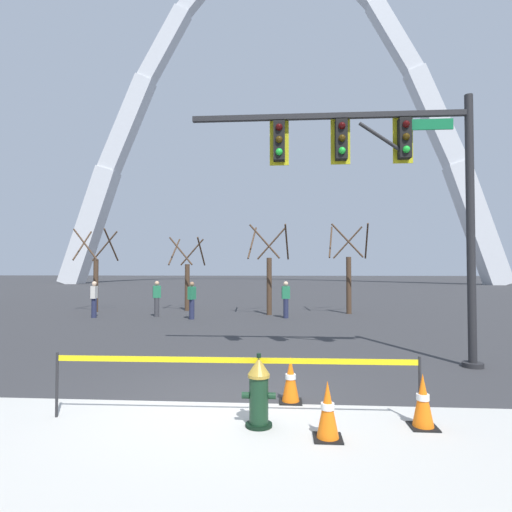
# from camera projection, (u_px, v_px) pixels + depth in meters

# --- Properties ---
(ground_plane) EXTENTS (240.00, 240.00, 0.00)m
(ground_plane) POSITION_uv_depth(u_px,v_px,m) (222.00, 402.00, 6.65)
(ground_plane) COLOR #333335
(fire_hydrant) EXTENTS (0.46, 0.48, 0.99)m
(fire_hydrant) POSITION_uv_depth(u_px,v_px,m) (259.00, 392.00, 5.61)
(fire_hydrant) COLOR black
(fire_hydrant) RESTS_ON ground
(caution_tape_barrier) EXTENTS (5.17, 0.11, 0.93)m
(caution_tape_barrier) POSITION_uv_depth(u_px,v_px,m) (234.00, 375.00, 5.81)
(caution_tape_barrier) COLOR #232326
(caution_tape_barrier) RESTS_ON ground
(traffic_cone_by_hydrant) EXTENTS (0.36, 0.36, 0.73)m
(traffic_cone_by_hydrant) POSITION_uv_depth(u_px,v_px,m) (291.00, 380.00, 6.61)
(traffic_cone_by_hydrant) COLOR black
(traffic_cone_by_hydrant) RESTS_ON ground
(traffic_cone_mid_sidewalk) EXTENTS (0.36, 0.36, 0.73)m
(traffic_cone_mid_sidewalk) POSITION_uv_depth(u_px,v_px,m) (423.00, 401.00, 5.56)
(traffic_cone_mid_sidewalk) COLOR black
(traffic_cone_mid_sidewalk) RESTS_ON ground
(traffic_cone_curb_edge) EXTENTS (0.36, 0.36, 0.73)m
(traffic_cone_curb_edge) POSITION_uv_depth(u_px,v_px,m) (328.00, 411.00, 5.19)
(traffic_cone_curb_edge) COLOR black
(traffic_cone_curb_edge) RESTS_ON ground
(traffic_signal_gantry) EXTENTS (6.42, 0.44, 6.00)m
(traffic_signal_gantry) POSITION_uv_depth(u_px,v_px,m) (389.00, 174.00, 9.24)
(traffic_signal_gantry) COLOR #232326
(traffic_signal_gantry) RESTS_ON ground
(monument_arch) EXTENTS (61.47, 2.80, 49.69)m
(monument_arch) POSITION_uv_depth(u_px,v_px,m) (277.00, 126.00, 57.49)
(monument_arch) COLOR silver
(monument_arch) RESTS_ON ground
(tree_far_left) EXTENTS (1.89, 1.90, 4.09)m
(tree_far_left) POSITION_uv_depth(u_px,v_px,m) (96.00, 275.00, 20.60)
(tree_far_left) COLOR #473323
(tree_far_left) RESTS_ON ground
(tree_left_mid) EXTENTS (1.73, 1.74, 3.73)m
(tree_left_mid) POSITION_uv_depth(u_px,v_px,m) (187.00, 278.00, 21.17)
(tree_left_mid) COLOR #473323
(tree_left_mid) RESTS_ON ground
(tree_center_left) EXTENTS (1.92, 1.93, 4.16)m
(tree_center_left) POSITION_uv_depth(u_px,v_px,m) (269.00, 275.00, 19.26)
(tree_center_left) COLOR #473323
(tree_center_left) RESTS_ON ground
(tree_center_right) EXTENTS (1.96, 1.97, 4.25)m
(tree_center_right) POSITION_uv_depth(u_px,v_px,m) (349.00, 274.00, 19.72)
(tree_center_right) COLOR #473323
(tree_center_right) RESTS_ON ground
(pedestrian_walking_left) EXTENTS (0.23, 0.35, 1.59)m
(pedestrian_walking_left) POSITION_uv_depth(u_px,v_px,m) (94.00, 299.00, 18.06)
(pedestrian_walking_left) COLOR #232847
(pedestrian_walking_left) RESTS_ON ground
(pedestrian_standing_center) EXTENTS (0.39, 0.32, 1.59)m
(pedestrian_standing_center) POSITION_uv_depth(u_px,v_px,m) (157.00, 298.00, 18.45)
(pedestrian_standing_center) COLOR #38383D
(pedestrian_standing_center) RESTS_ON ground
(pedestrian_walking_right) EXTENTS (0.32, 0.39, 1.59)m
(pedestrian_walking_right) POSITION_uv_depth(u_px,v_px,m) (192.00, 300.00, 17.51)
(pedestrian_walking_right) COLOR #232847
(pedestrian_walking_right) RESTS_ON ground
(pedestrian_near_trees) EXTENTS (0.37, 0.25, 1.59)m
(pedestrian_near_trees) POSITION_uv_depth(u_px,v_px,m) (286.00, 299.00, 17.91)
(pedestrian_near_trees) COLOR #232847
(pedestrian_near_trees) RESTS_ON ground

